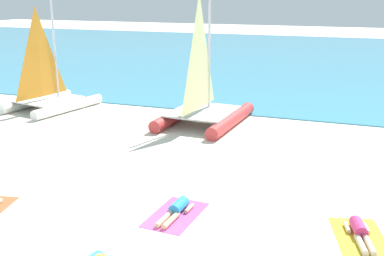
{
  "coord_description": "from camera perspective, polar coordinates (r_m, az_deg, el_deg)",
  "views": [
    {
      "loc": [
        4.99,
        -8.39,
        5.43
      ],
      "look_at": [
        0.0,
        5.43,
        1.2
      ],
      "focal_mm": 44.79,
      "sensor_mm": 36.0,
      "label": 1
    }
  ],
  "objects": [
    {
      "name": "towel_center_right",
      "position": [
        12.23,
        -1.97,
        -10.28
      ],
      "size": [
        1.22,
        1.97,
        0.01
      ],
      "primitive_type": "cube",
      "rotation": [
        0.0,
        0.0,
        -0.06
      ],
      "color": "#D84C99",
      "rests_on": "ground"
    },
    {
      "name": "ocean_water",
      "position": [
        41.12,
        12.85,
        8.11
      ],
      "size": [
        120.0,
        40.0,
        0.05
      ],
      "primitive_type": "cube",
      "color": "teal",
      "rests_on": "ground"
    },
    {
      "name": "sunbather_rightmost",
      "position": [
        11.84,
        19.34,
        -11.52
      ],
      "size": [
        0.77,
        1.55,
        0.3
      ],
      "rotation": [
        0.0,
        0.0,
        0.25
      ],
      "color": "#D83372",
      "rests_on": "towel_rightmost"
    },
    {
      "name": "sunbather_center_right",
      "position": [
        12.23,
        -1.84,
        -9.63
      ],
      "size": [
        0.57,
        1.57,
        0.3
      ],
      "rotation": [
        0.0,
        0.0,
        -0.06
      ],
      "color": "#268CCC",
      "rests_on": "towel_center_right"
    },
    {
      "name": "sailboat_white",
      "position": [
        23.57,
        -16.59,
        4.04
      ],
      "size": [
        3.4,
        4.53,
        5.31
      ],
      "rotation": [
        0.0,
        0.0,
        -0.21
      ],
      "color": "white",
      "rests_on": "ground"
    },
    {
      "name": "ground_plane",
      "position": [
        19.81,
        4.5,
        0.1
      ],
      "size": [
        120.0,
        120.0,
        0.0
      ],
      "primitive_type": "plane",
      "color": "silver"
    },
    {
      "name": "sailboat_red",
      "position": [
        20.04,
        1.39,
        2.98
      ],
      "size": [
        3.25,
        4.8,
        6.02
      ],
      "rotation": [
        0.0,
        0.0,
        -0.07
      ],
      "color": "#CC3838",
      "rests_on": "ground"
    },
    {
      "name": "towel_rightmost",
      "position": [
        11.84,
        19.36,
        -12.21
      ],
      "size": [
        1.54,
        2.12,
        0.01
      ],
      "primitive_type": "cube",
      "rotation": [
        0.0,
        0.0,
        0.25
      ],
      "color": "yellow",
      "rests_on": "ground"
    }
  ]
}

